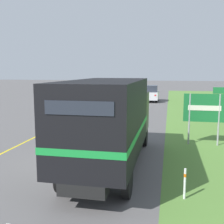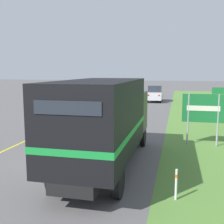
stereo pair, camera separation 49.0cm
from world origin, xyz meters
The scene contains 12 objects.
ground_plane centered at (0.00, 0.00, 0.00)m, with size 200.00×200.00×0.00m, color #5B5959.
edge_line_yellow centered at (-3.70, 14.51, 0.00)m, with size 0.12×60.30×0.01m, color yellow.
centre_dash_near centered at (0.00, 0.52, 0.00)m, with size 0.12×2.60×0.01m, color white.
centre_dash_mid_a centered at (0.00, 7.12, 0.00)m, with size 0.12×2.60×0.01m, color white.
centre_dash_mid_b centered at (0.00, 13.72, 0.00)m, with size 0.12×2.60×0.01m, color white.
centre_dash_far centered at (0.00, 20.32, 0.00)m, with size 0.12×2.60×0.01m, color white.
centre_dash_farthest centered at (0.00, 26.92, 0.00)m, with size 0.12×2.60×0.01m, color white.
horse_trailer_truck centered at (1.67, -0.27, 1.96)m, with size 2.43×8.20×3.49m.
lead_car_white centered at (-1.69, 13.35, 1.00)m, with size 1.80×4.17×2.01m.
lead_car_silver_ahead centered at (1.62, 24.53, 1.02)m, with size 1.80×4.14×2.04m.
highway_sign centered at (5.68, 4.17, 1.87)m, with size 2.08×0.09×3.00m.
delineator_post centered at (4.40, -2.45, 0.51)m, with size 0.08×0.08×0.95m.
Camera 2 is at (4.35, -10.58, 3.82)m, focal length 45.00 mm.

